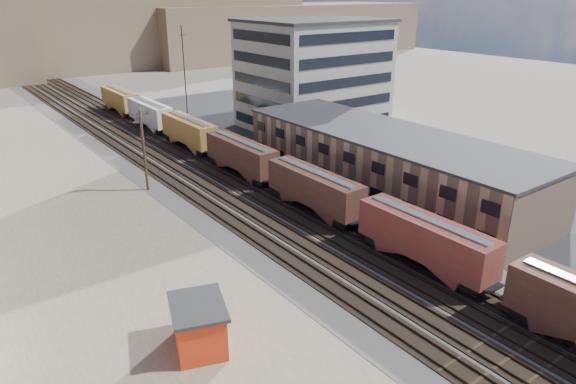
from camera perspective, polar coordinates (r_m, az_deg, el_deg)
ground at (r=40.50m, az=21.90°, el=-14.71°), size 300.00×300.00×0.00m
ballast_bed at (r=75.38m, az=-11.62°, el=3.41°), size 18.00×200.00×0.06m
dirt_yard at (r=60.74m, az=-24.61°, el=-2.69°), size 24.00×180.00×0.03m
asphalt_lot at (r=75.71m, az=8.72°, el=3.68°), size 26.00×120.00×0.04m
rail_tracks at (r=75.15m, az=-12.00°, el=3.39°), size 11.40×200.00×0.24m
freight_train at (r=61.73m, az=-1.51°, el=2.51°), size 3.00×119.74×4.46m
warehouse at (r=63.21m, az=10.75°, el=3.41°), size 12.40×40.40×7.25m
office_tower at (r=91.96m, az=2.79°, el=12.97°), size 22.60×18.60×18.45m
utility_pole_north at (r=63.68m, az=-15.74°, el=4.66°), size 2.20×0.32×10.00m
radio_mast at (r=84.56m, az=-11.34°, el=11.74°), size 1.20×0.16×18.00m
hills_north at (r=185.97m, az=-28.52°, el=16.36°), size 265.00×80.00×32.00m
maintenance_shed at (r=36.37m, az=-9.87°, el=-14.41°), size 4.90×5.56×3.41m
parked_car_blue at (r=78.23m, az=9.47°, el=4.76°), size 5.73×4.62×1.45m
parked_car_far at (r=98.09m, az=2.62°, el=8.51°), size 3.77×5.35×1.69m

